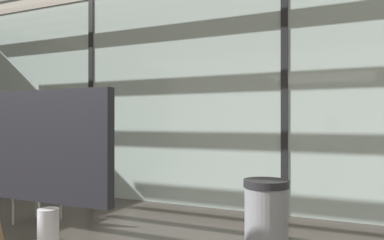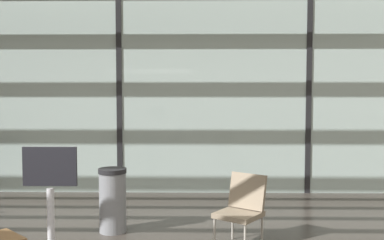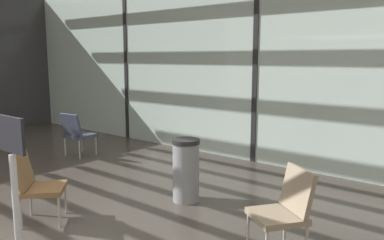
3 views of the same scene
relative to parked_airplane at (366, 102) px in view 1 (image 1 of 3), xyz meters
The scene contains 6 objects.
glass_curtain_wall 4.75m from the parked_airplane, 102.64° to the right, with size 14.00×0.08×3.58m, color #A3B7B2.
window_mullion_0 6.49m from the parked_airplane, 134.39° to the right, with size 0.10×0.12×3.58m, color black.
window_mullion_1 4.75m from the parked_airplane, 102.64° to the right, with size 0.10×0.12×3.58m, color black.
parked_airplane is the anchor object (origin of this frame).
lounge_chair_0 7.75m from the parked_airplane, 121.24° to the right, with size 0.53×0.57×0.87m.
trash_bin 7.21m from the parked_airplane, 95.85° to the right, with size 0.38×0.38×0.86m.
Camera 1 is at (1.10, -0.33, 1.35)m, focal length 35.51 mm.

